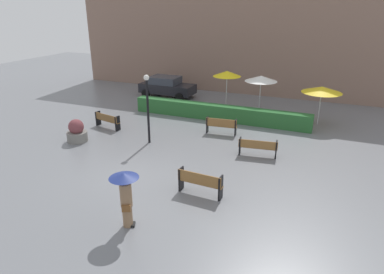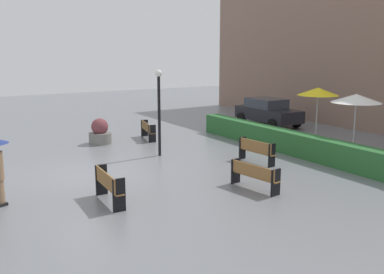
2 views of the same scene
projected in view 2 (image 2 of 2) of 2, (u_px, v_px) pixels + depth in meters
name	position (u px, v px, depth m)	size (l,w,h in m)	color
ground_plane	(89.00, 175.00, 15.40)	(60.00, 60.00, 0.00)	slate
bench_near_right	(108.00, 184.00, 12.46)	(1.77, 0.45, 0.94)	olive
bench_far_left	(147.00, 129.00, 21.47)	(1.79, 0.72, 0.84)	brown
bench_far_right	(254.00, 174.00, 13.68)	(1.84, 0.62, 0.83)	olive
bench_back_row	(256.00, 150.00, 16.89)	(1.73, 0.48, 0.90)	olive
planter_pot	(100.00, 133.00, 20.43)	(1.05, 1.05, 1.20)	slate
lamp_post	(159.00, 103.00, 17.78)	(0.28, 0.28, 3.55)	black
patio_umbrella_yellow	(318.00, 92.00, 19.77)	(1.86, 1.86, 2.66)	silver
patio_umbrella_white	(356.00, 98.00, 17.71)	(2.02, 2.02, 2.58)	silver
hedge_strip	(284.00, 141.00, 18.86)	(11.15, 0.70, 0.95)	#28602D
building_facade	(384.00, 38.00, 22.62)	(28.00, 1.20, 9.92)	#846656
parked_car	(268.00, 111.00, 25.40)	(4.24, 2.05, 1.57)	black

